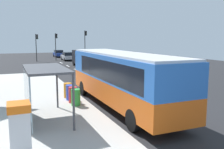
% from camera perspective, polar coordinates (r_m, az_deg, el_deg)
% --- Properties ---
extents(ground_plane, '(56.00, 92.00, 0.04)m').
position_cam_1_polar(ground_plane, '(27.25, -6.13, -0.23)').
color(ground_plane, '#262628').
extents(sidewalk_platform, '(6.20, 30.00, 0.18)m').
position_cam_1_polar(sidewalk_platform, '(14.45, -17.09, -7.83)').
color(sidewalk_platform, beige).
rests_on(sidewalk_platform, ground).
extents(lane_stripe_seg_1, '(0.16, 2.20, 0.01)m').
position_cam_1_polar(lane_stripe_seg_1, '(13.99, 12.89, -8.57)').
color(lane_stripe_seg_1, silver).
rests_on(lane_stripe_seg_1, ground).
extents(lane_stripe_seg_2, '(0.16, 2.20, 0.01)m').
position_cam_1_polar(lane_stripe_seg_2, '(18.14, 3.69, -4.46)').
color(lane_stripe_seg_2, silver).
rests_on(lane_stripe_seg_2, ground).
extents(lane_stripe_seg_3, '(0.16, 2.20, 0.01)m').
position_cam_1_polar(lane_stripe_seg_3, '(22.64, -1.92, -1.88)').
color(lane_stripe_seg_3, silver).
rests_on(lane_stripe_seg_3, ground).
extents(lane_stripe_seg_4, '(0.16, 2.20, 0.01)m').
position_cam_1_polar(lane_stripe_seg_4, '(27.31, -5.63, -0.15)').
color(lane_stripe_seg_4, silver).
rests_on(lane_stripe_seg_4, ground).
extents(lane_stripe_seg_5, '(0.16, 2.20, 0.01)m').
position_cam_1_polar(lane_stripe_seg_5, '(32.09, -8.24, 1.07)').
color(lane_stripe_seg_5, silver).
rests_on(lane_stripe_seg_5, ground).
extents(lane_stripe_seg_6, '(0.16, 2.20, 0.01)m').
position_cam_1_polar(lane_stripe_seg_6, '(36.92, -10.18, 1.97)').
color(lane_stripe_seg_6, silver).
rests_on(lane_stripe_seg_6, ground).
extents(lane_stripe_seg_7, '(0.16, 2.20, 0.01)m').
position_cam_1_polar(lane_stripe_seg_7, '(41.79, -11.66, 2.66)').
color(lane_stripe_seg_7, silver).
rests_on(lane_stripe_seg_7, ground).
extents(bus, '(2.60, 11.03, 3.21)m').
position_cam_1_polar(bus, '(14.35, 1.95, -0.40)').
color(bus, orange).
rests_on(bus, ground).
extents(white_van, '(2.21, 5.28, 2.30)m').
position_cam_1_polar(white_van, '(35.53, -6.52, 3.97)').
color(white_van, black).
rests_on(white_van, ground).
extents(sedan_near, '(1.91, 4.43, 1.52)m').
position_cam_1_polar(sedan_near, '(46.18, -10.18, 4.21)').
color(sedan_near, '#B7B7BC').
rests_on(sedan_near, ground).
extents(sedan_far, '(1.87, 4.41, 1.52)m').
position_cam_1_polar(sedan_far, '(54.90, -12.20, 4.79)').
color(sedan_far, navy).
rests_on(sedan_far, ground).
extents(ticket_machine, '(0.66, 0.76, 1.94)m').
position_cam_1_polar(ticket_machine, '(8.18, -20.43, -12.62)').
color(ticket_machine, silver).
rests_on(ticket_machine, sidewalk_platform).
extents(recycling_bin_green, '(0.52, 0.52, 0.95)m').
position_cam_1_polar(recycling_bin_green, '(14.45, -8.36, -5.23)').
color(recycling_bin_green, green).
rests_on(recycling_bin_green, sidewalk_platform).
extents(recycling_bin_red, '(0.52, 0.52, 0.95)m').
position_cam_1_polar(recycling_bin_red, '(15.11, -9.02, -4.64)').
color(recycling_bin_red, red).
rests_on(recycling_bin_red, sidewalk_platform).
extents(recycling_bin_blue, '(0.52, 0.52, 0.95)m').
position_cam_1_polar(recycling_bin_blue, '(15.78, -9.62, -4.10)').
color(recycling_bin_blue, blue).
rests_on(recycling_bin_blue, sidewalk_platform).
extents(recycling_bin_orange, '(0.52, 0.52, 0.95)m').
position_cam_1_polar(recycling_bin_orange, '(16.45, -10.17, -3.61)').
color(recycling_bin_orange, orange).
rests_on(recycling_bin_orange, sidewalk_platform).
extents(traffic_light_near_side, '(0.49, 0.28, 5.45)m').
position_cam_1_polar(traffic_light_near_side, '(46.18, -6.17, 7.78)').
color(traffic_light_near_side, '#2D2D2D').
rests_on(traffic_light_near_side, ground).
extents(traffic_light_far_side, '(0.49, 0.28, 4.78)m').
position_cam_1_polar(traffic_light_far_side, '(45.31, -17.01, 6.94)').
color(traffic_light_far_side, '#2D2D2D').
rests_on(traffic_light_far_side, ground).
extents(traffic_light_median, '(0.49, 0.28, 4.94)m').
position_cam_1_polar(traffic_light_median, '(46.58, -12.80, 7.24)').
color(traffic_light_median, '#2D2D2D').
rests_on(traffic_light_median, ground).
extents(bus_shelter, '(1.80, 4.00, 2.50)m').
position_cam_1_polar(bus_shelter, '(11.93, -16.55, -1.30)').
color(bus_shelter, '#4C4C51').
rests_on(bus_shelter, sidewalk_platform).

